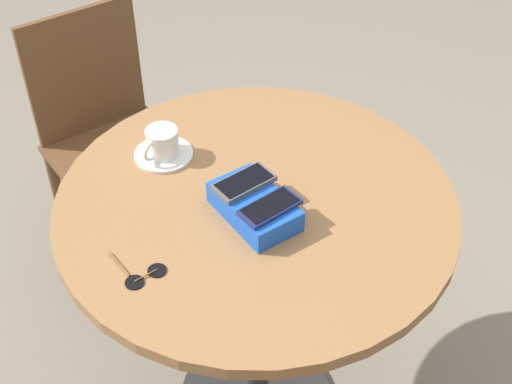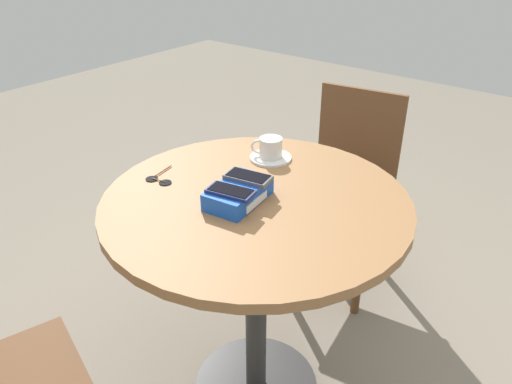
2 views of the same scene
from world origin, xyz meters
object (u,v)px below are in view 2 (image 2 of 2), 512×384
phone_navy (231,191)px  saucer (271,158)px  coffee_cup (270,147)px  sunglasses (159,180)px  chair_near_window (345,188)px  round_table (256,243)px  phone_gray (249,177)px  phone_box (238,194)px

phone_navy → saucer: (0.32, 0.11, -0.05)m
saucer → coffee_cup: size_ratio=1.42×
saucer → sunglasses: size_ratio=1.19×
sunglasses → chair_near_window: chair_near_window is taller
coffee_cup → chair_near_window: size_ratio=0.11×
round_table → chair_near_window: size_ratio=1.03×
saucer → coffee_cup: 0.04m
phone_gray → saucer: 0.25m
sunglasses → coffee_cup: bearing=-27.7°
phone_box → coffee_cup: size_ratio=2.17×
phone_gray → saucer: phone_gray is taller
sunglasses → saucer: bearing=-27.9°
phone_box → saucer: size_ratio=1.53×
round_table → saucer: size_ratio=6.42×
round_table → chair_near_window: (0.78, 0.12, -0.19)m
round_table → phone_navy: size_ratio=6.38×
phone_gray → phone_box: bearing=-177.8°
round_table → sunglasses: size_ratio=7.62×
phone_navy → phone_gray: bearing=8.2°
sunglasses → round_table: bearing=-71.9°
phone_box → saucer: (0.28, 0.10, -0.02)m
round_table → coffee_cup: size_ratio=9.13×
phone_box → phone_navy: bearing=-165.6°
phone_gray → round_table: bearing=-98.5°
phone_navy → saucer: phone_navy is taller
phone_navy → phone_gray: 0.10m
phone_navy → sunglasses: 0.29m
round_table → chair_near_window: chair_near_window is taller
phone_box → coffee_cup: (0.28, 0.10, 0.02)m
phone_navy → sunglasses: size_ratio=1.19×
round_table → chair_near_window: bearing=8.6°
coffee_cup → sunglasses: bearing=152.3°
round_table → coffee_cup: 0.33m
saucer → chair_near_window: size_ratio=0.16×
phone_navy → coffee_cup: size_ratio=1.43×
chair_near_window → phone_gray: bearing=-173.4°
coffee_cup → saucer: bearing=-59.7°
phone_navy → chair_near_window: size_ratio=0.16×
phone_box → sunglasses: 0.28m
round_table → sunglasses: sunglasses is taller
phone_navy → phone_gray: size_ratio=0.98×
phone_navy → chair_near_window: bearing=6.8°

